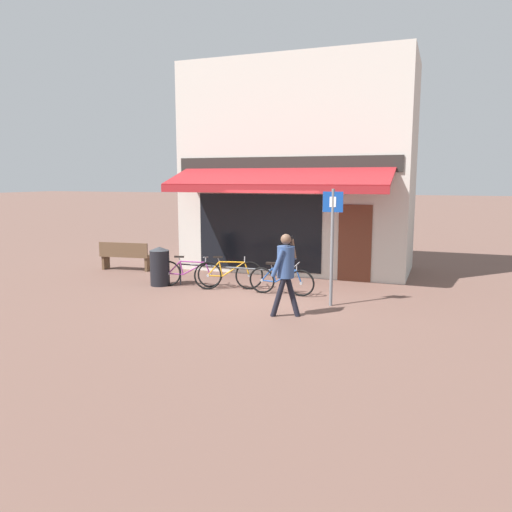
% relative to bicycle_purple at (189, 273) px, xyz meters
% --- Properties ---
extents(ground_plane, '(160.00, 160.00, 0.00)m').
position_rel_bicycle_purple_xyz_m(ground_plane, '(2.01, -0.31, -0.36)').
color(ground_plane, brown).
extents(shop_front, '(6.80, 4.51, 6.21)m').
position_rel_bicycle_purple_xyz_m(shop_front, '(1.89, 3.66, 2.74)').
color(shop_front, beige).
rests_on(shop_front, ground_plane).
extents(bike_rack_rail, '(3.13, 0.04, 0.57)m').
position_rel_bicycle_purple_xyz_m(bike_rack_rail, '(1.18, 0.14, 0.11)').
color(bike_rack_rail, '#47494F').
rests_on(bike_rack_rail, ground_plane).
extents(bicycle_purple, '(1.76, 0.68, 0.83)m').
position_rel_bicycle_purple_xyz_m(bicycle_purple, '(0.00, 0.00, 0.00)').
color(bicycle_purple, black).
rests_on(bicycle_purple, ground_plane).
extents(bicycle_orange, '(1.69, 0.85, 0.87)m').
position_rel_bicycle_purple_xyz_m(bicycle_orange, '(1.09, 0.07, 0.02)').
color(bicycle_orange, black).
rests_on(bicycle_orange, ground_plane).
extents(bicycle_blue, '(1.65, 0.52, 0.80)m').
position_rel_bicycle_purple_xyz_m(bicycle_blue, '(2.55, -0.08, -0.00)').
color(bicycle_blue, black).
rests_on(bicycle_blue, ground_plane).
extents(pedestrian_adult, '(0.59, 0.57, 1.71)m').
position_rel_bicycle_purple_xyz_m(pedestrian_adult, '(3.21, -1.86, 0.69)').
color(pedestrian_adult, black).
rests_on(pedestrian_adult, ground_plane).
extents(litter_bin, '(0.52, 0.52, 1.03)m').
position_rel_bicycle_purple_xyz_m(litter_bin, '(-0.78, -0.15, 0.16)').
color(litter_bin, black).
rests_on(litter_bin, ground_plane).
extents(parking_sign, '(0.44, 0.07, 2.58)m').
position_rel_bicycle_purple_xyz_m(parking_sign, '(3.90, -0.68, 1.21)').
color(parking_sign, slate).
rests_on(parking_sign, ground_plane).
extents(park_bench, '(1.64, 0.63, 0.87)m').
position_rel_bicycle_purple_xyz_m(park_bench, '(-2.93, 1.39, 0.11)').
color(park_bench, brown).
rests_on(park_bench, ground_plane).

